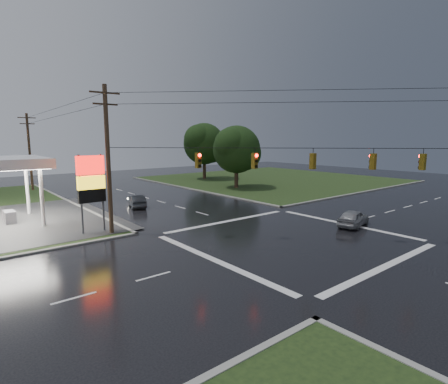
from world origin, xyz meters
TOP-DOWN VIEW (x-y plane):
  - ground at (0.00, 0.00)m, footprint 120.00×120.00m
  - grass_ne at (26.00, 26.00)m, footprint 36.00×36.00m
  - pylon_sign at (-10.50, 10.50)m, footprint 2.00×0.35m
  - utility_pole_nw at (-9.50, 9.50)m, footprint 2.20×0.32m
  - utility_pole_n at (-9.50, 38.00)m, footprint 2.20×0.32m
  - traffic_signals at (0.02, -0.02)m, footprint 26.87×26.87m
  - tree_ne_near at (14.14, 21.99)m, footprint 7.99×6.80m
  - tree_ne_far at (17.15, 33.99)m, footprint 8.46×7.20m
  - car_north at (-3.47, 17.87)m, footprint 2.51×4.25m
  - car_crossing at (6.84, -0.83)m, footprint 4.29×2.47m

SIDE VIEW (x-z plane):
  - ground at x=0.00m, z-range 0.00..0.00m
  - grass_ne at x=26.00m, z-range 0.00..0.08m
  - car_north at x=-3.47m, z-range 0.00..1.32m
  - car_crossing at x=6.84m, z-range 0.00..1.38m
  - pylon_sign at x=-10.50m, z-range 1.01..7.01m
  - utility_pole_n at x=-9.50m, z-range 0.22..10.72m
  - tree_ne_near at x=14.14m, z-range 1.07..10.05m
  - utility_pole_nw at x=-9.50m, z-range 0.22..11.22m
  - tree_ne_far at x=17.15m, z-range 1.28..11.08m
  - traffic_signals at x=0.02m, z-range 5.75..7.22m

